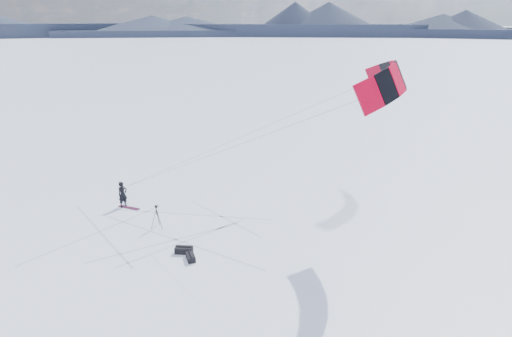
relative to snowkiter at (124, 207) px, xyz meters
The scene contains 9 objects.
ground 4.23m from the snowkiter, 32.60° to the right, with size 1800.00×1800.00×0.00m, color white.
horizon_hills 6.05m from the snowkiter, 32.60° to the right, with size 704.00×704.00×9.96m.
snow_tracks 4.51m from the snowkiter, 30.30° to the right, with size 17.62×10.25×0.01m.
snowkiter is the anchor object (origin of this frame).
snowboard 0.43m from the snowkiter, ahead, with size 1.57×0.29×0.04m, color maroon.
tripod 4.25m from the snowkiter, 21.48° to the right, with size 0.66×0.70×1.44m.
gear_bag_a 7.68m from the snowkiter, 25.72° to the right, with size 1.01×0.71×0.41m.
gear_bag_b 8.49m from the snowkiter, 26.36° to the right, with size 0.83×0.85×0.37m.
power_kite 18.09m from the snowkiter, ahead, with size 17.01×6.80×8.54m.
Camera 1 is at (15.07, -17.55, 11.69)m, focal length 30.00 mm.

